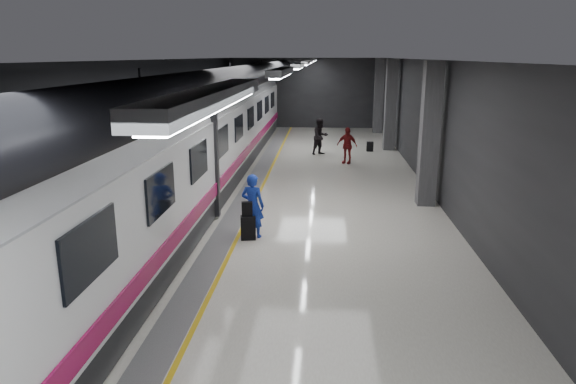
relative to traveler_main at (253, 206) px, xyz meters
name	(u,v)px	position (x,y,z in m)	size (l,w,h in m)	color
ground	(279,220)	(0.55, 1.43, -0.85)	(40.00, 40.00, 0.00)	silver
platform_hall	(271,95)	(0.26, 2.39, 2.69)	(10.02, 40.02, 4.51)	black
train	(165,149)	(-2.70, 1.43, 1.22)	(3.05, 38.00, 4.05)	black
traveler_main	(253,206)	(0.00, 0.00, 0.00)	(0.62, 0.41, 1.70)	blue
suitcase_main	(248,228)	(-0.10, -0.21, -0.54)	(0.38, 0.24, 0.63)	black
shoulder_bag	(247,209)	(-0.12, -0.18, -0.04)	(0.28, 0.15, 0.37)	black
traveler_far_a	(320,137)	(1.64, 11.80, 0.03)	(0.85, 0.66, 1.75)	black
traveler_far_b	(347,145)	(2.84, 9.80, -0.05)	(0.94, 0.39, 1.60)	maroon
suitcase_far	(370,147)	(4.11, 12.84, -0.61)	(0.33, 0.21, 0.48)	black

